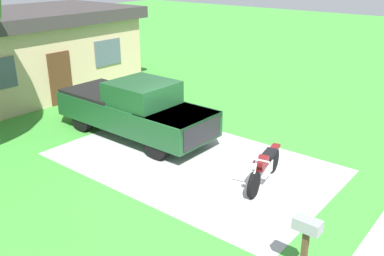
{
  "coord_description": "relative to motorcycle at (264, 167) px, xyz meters",
  "views": [
    {
      "loc": [
        -8.6,
        -6.95,
        5.38
      ],
      "look_at": [
        0.31,
        0.23,
        0.9
      ],
      "focal_mm": 39.77,
      "sensor_mm": 36.0,
      "label": 1
    }
  ],
  "objects": [
    {
      "name": "neighbor_house",
      "position": [
        0.77,
        12.27,
        1.32
      ],
      "size": [
        9.6,
        5.6,
        3.5
      ],
      "color": "tan",
      "rests_on": "ground"
    },
    {
      "name": "driveway_pad",
      "position": [
        -0.18,
        2.26,
        -0.47
      ],
      "size": [
        4.93,
        7.92,
        0.01
      ],
      "primitive_type": "cube",
      "color": "#ACACAC",
      "rests_on": "ground"
    },
    {
      "name": "ground_plane",
      "position": [
        -0.18,
        2.26,
        -0.47
      ],
      "size": [
        80.0,
        80.0,
        0.0
      ],
      "primitive_type": "plane",
      "color": "green"
    },
    {
      "name": "motorcycle",
      "position": [
        0.0,
        0.0,
        0.0
      ],
      "size": [
        2.19,
        0.79,
        1.09
      ],
      "color": "black",
      "rests_on": "ground"
    },
    {
      "name": "pickup_truck",
      "position": [
        0.22,
        5.01,
        0.48
      ],
      "size": [
        2.03,
        5.64,
        1.9
      ],
      "color": "black",
      "rests_on": "ground"
    },
    {
      "name": "mailbox",
      "position": [
        -2.69,
        -2.34,
        0.51
      ],
      "size": [
        0.26,
        0.48,
        1.26
      ],
      "color": "#4C3823",
      "rests_on": "ground"
    }
  ]
}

